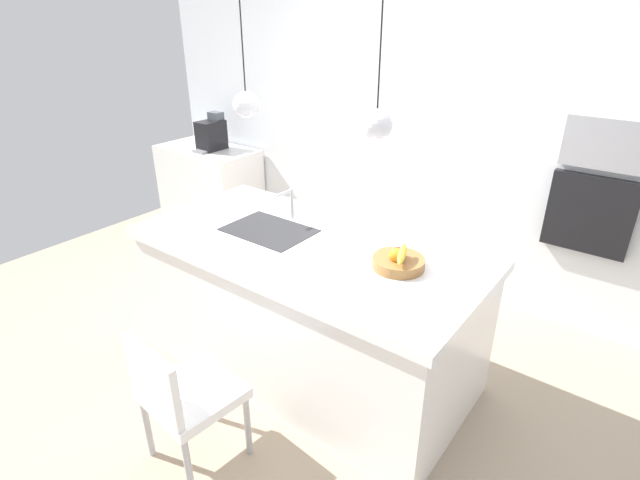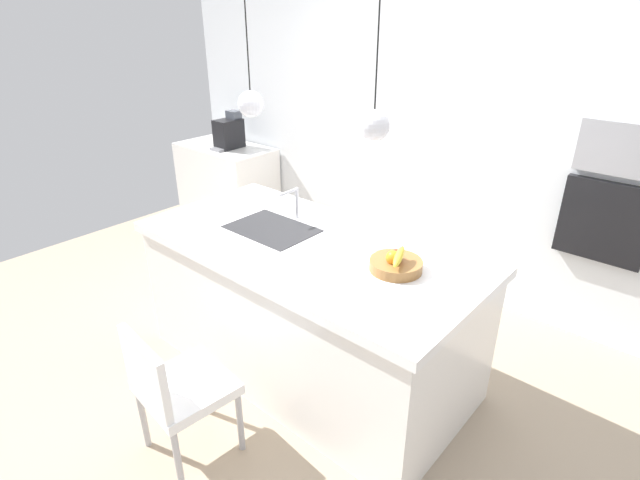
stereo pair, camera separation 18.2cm
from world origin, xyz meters
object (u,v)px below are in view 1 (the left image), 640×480
(coffee_machine, at_px, (211,134))
(chair_near, at_px, (182,393))
(fruit_bowl, at_px, (398,261))
(oven, at_px, (590,214))
(microwave, at_px, (608,144))

(coffee_machine, distance_m, chair_near, 3.28)
(fruit_bowl, height_order, oven, oven)
(chair_near, bearing_deg, fruit_bowl, 59.56)
(microwave, height_order, oven, microwave)
(fruit_bowl, height_order, chair_near, fruit_bowl)
(microwave, bearing_deg, fruit_bowl, -114.23)
(fruit_bowl, height_order, microwave, microwave)
(fruit_bowl, height_order, coffee_machine, coffee_machine)
(oven, height_order, chair_near, oven)
(microwave, relative_size, chair_near, 0.65)
(fruit_bowl, relative_size, coffee_machine, 0.77)
(chair_near, bearing_deg, oven, 63.13)
(oven, bearing_deg, coffee_machine, -175.26)
(microwave, relative_size, oven, 0.96)
(oven, bearing_deg, microwave, 0.00)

